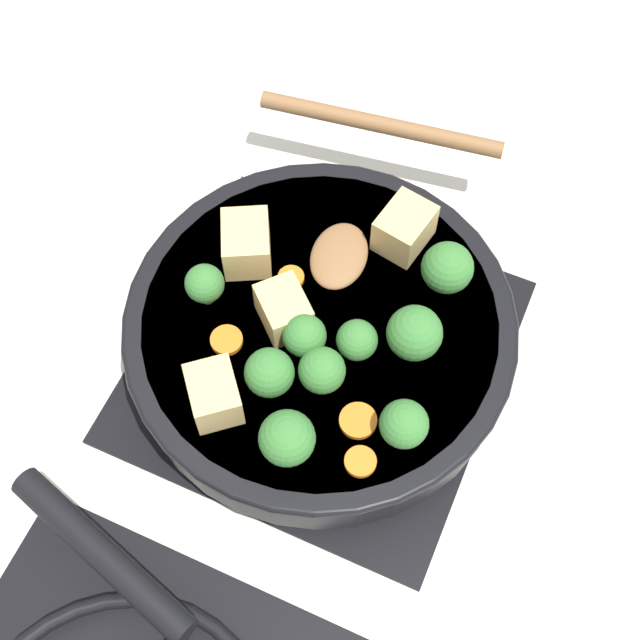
{
  "coord_description": "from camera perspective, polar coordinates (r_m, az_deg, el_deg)",
  "views": [
    {
      "loc": [
        -0.14,
        0.32,
        0.73
      ],
      "look_at": [
        0.0,
        0.0,
        0.08
      ],
      "focal_mm": 50.0,
      "sensor_mm": 36.0,
      "label": 1
    }
  ],
  "objects": [
    {
      "name": "carrot_slice_orange_thin",
      "position": [
        0.7,
        2.45,
        -6.46
      ],
      "size": [
        0.03,
        0.03,
        0.01
      ],
      "primitive_type": "cylinder",
      "color": "orange",
      "rests_on": "skillet_pan"
    },
    {
      "name": "broccoli_floret_small_inner",
      "position": [
        0.74,
        8.15,
        3.31
      ],
      "size": [
        0.04,
        0.04,
        0.05
      ],
      "color": "#709956",
      "rests_on": "skillet_pan"
    },
    {
      "name": "carrot_slice_near_center",
      "position": [
        0.73,
        -6.0,
        -1.3
      ],
      "size": [
        0.03,
        0.03,
        0.01
      ],
      "primitive_type": "cylinder",
      "color": "orange",
      "rests_on": "skillet_pan"
    },
    {
      "name": "broccoli_floret_west_rim",
      "position": [
        0.73,
        -7.39,
        2.29
      ],
      "size": [
        0.03,
        0.03,
        0.04
      ],
      "color": "#709956",
      "rests_on": "skillet_pan"
    },
    {
      "name": "tofu_cube_near_handle",
      "position": [
        0.69,
        -6.81,
        -4.74
      ],
      "size": [
        0.06,
        0.06,
        0.04
      ],
      "primitive_type": "cube",
      "rotation": [
        0.0,
        0.0,
        5.41
      ],
      "color": "#DBB770",
      "rests_on": "skillet_pan"
    },
    {
      "name": "broccoli_floret_south_cluster",
      "position": [
        0.7,
        2.38,
        -1.32
      ],
      "size": [
        0.03,
        0.03,
        0.04
      ],
      "color": "#709956",
      "rests_on": "skillet_pan"
    },
    {
      "name": "tofu_cube_east_chunk",
      "position": [
        0.75,
        -4.73,
        4.9
      ],
      "size": [
        0.06,
        0.06,
        0.04
      ],
      "primitive_type": "cube",
      "rotation": [
        0.0,
        0.0,
        5.2
      ],
      "color": "#DBB770",
      "rests_on": "skillet_pan"
    },
    {
      "name": "broccoli_floret_north_edge",
      "position": [
        0.69,
        -3.26,
        -3.41
      ],
      "size": [
        0.04,
        0.04,
        0.05
      ],
      "color": "#709956",
      "rests_on": "skillet_pan"
    },
    {
      "name": "broccoli_floret_near_spoon",
      "position": [
        0.69,
        0.12,
        -3.27
      ],
      "size": [
        0.04,
        0.04,
        0.04
      ],
      "color": "#709956",
      "rests_on": "skillet_pan"
    },
    {
      "name": "broccoli_floret_tall_stem",
      "position": [
        0.7,
        -1.33,
        -0.92
      ],
      "size": [
        0.04,
        0.04,
        0.04
      ],
      "color": "#709956",
      "rests_on": "skillet_pan"
    },
    {
      "name": "carrot_slice_edge_slice",
      "position": [
        0.75,
        -1.87,
        2.72
      ],
      "size": [
        0.02,
        0.02,
        0.01
      ],
      "primitive_type": "cylinder",
      "color": "orange",
      "rests_on": "skillet_pan"
    },
    {
      "name": "broccoli_floret_center_top",
      "position": [
        0.66,
        -2.13,
        -7.58
      ],
      "size": [
        0.04,
        0.04,
        0.05
      ],
      "color": "#709956",
      "rests_on": "skillet_pan"
    },
    {
      "name": "ground_plane",
      "position": [
        0.81,
        0.0,
        -2.61
      ],
      "size": [
        2.4,
        2.4,
        0.0
      ],
      "primitive_type": "plane",
      "color": "silver"
    },
    {
      "name": "front_burner_grate",
      "position": [
        0.8,
        0.0,
        -2.24
      ],
      "size": [
        0.31,
        0.31,
        0.03
      ],
      "color": "black",
      "rests_on": "ground_plane"
    },
    {
      "name": "broccoli_floret_mid_floret",
      "position": [
        0.7,
        6.07,
        -0.86
      ],
      "size": [
        0.04,
        0.04,
        0.05
      ],
      "color": "#709956",
      "rests_on": "skillet_pan"
    },
    {
      "name": "tofu_cube_center_large",
      "position": [
        0.72,
        -2.33,
        0.65
      ],
      "size": [
        0.06,
        0.06,
        0.04
      ],
      "primitive_type": "cube",
      "rotation": [
        0.0,
        0.0,
        5.55
      ],
      "color": "#DBB770",
      "rests_on": "skillet_pan"
    },
    {
      "name": "broccoli_floret_east_rim",
      "position": [
        0.67,
        5.39,
        -6.66
      ],
      "size": [
        0.04,
        0.04,
        0.05
      ],
      "color": "#709956",
      "rests_on": "skillet_pan"
    },
    {
      "name": "tofu_cube_west_chunk",
      "position": [
        0.76,
        5.42,
        5.87
      ],
      "size": [
        0.05,
        0.05,
        0.04
      ],
      "primitive_type": "cube",
      "rotation": [
        0.0,
        0.0,
        4.53
      ],
      "color": "#DBB770",
      "rests_on": "skillet_pan"
    },
    {
      "name": "wooden_spoon",
      "position": [
        0.81,
        2.79,
        8.99
      ],
      "size": [
        0.23,
        0.21,
        0.02
      ],
      "color": "brown",
      "rests_on": "skillet_pan"
    },
    {
      "name": "skillet_pan",
      "position": [
        0.76,
        -0.12,
        -0.93
      ],
      "size": [
        0.33,
        0.44,
        0.05
      ],
      "color": "black",
      "rests_on": "front_burner_grate"
    },
    {
      "name": "carrot_slice_under_broccoli",
      "position": [
        0.69,
        2.6,
        -9.05
      ],
      "size": [
        0.02,
        0.02,
        0.01
      ],
      "primitive_type": "cylinder",
      "color": "orange",
      "rests_on": "skillet_pan"
    }
  ]
}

